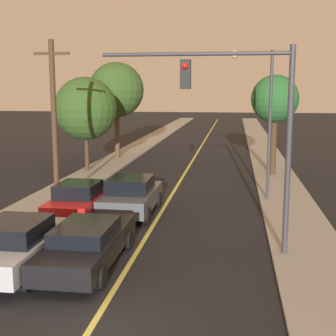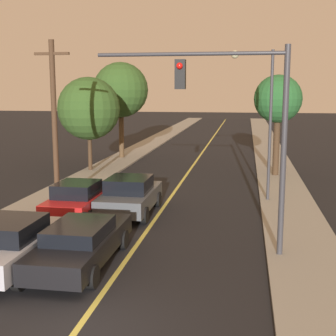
# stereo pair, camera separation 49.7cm
# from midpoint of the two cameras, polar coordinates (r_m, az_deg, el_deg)

# --- Properties ---
(ground_plane) EXTENTS (200.00, 200.00, 0.00)m
(ground_plane) POSITION_cam_midpoint_polar(r_m,az_deg,el_deg) (10.97, -11.13, -19.21)
(ground_plane) COLOR black
(road_surface) EXTENTS (8.63, 80.00, 0.01)m
(road_surface) POSITION_cam_midpoint_polar(r_m,az_deg,el_deg) (45.47, 3.93, 2.93)
(road_surface) COLOR black
(road_surface) RESTS_ON ground
(sidewalk_left) EXTENTS (2.50, 80.00, 0.12)m
(sidewalk_left) POSITION_cam_midpoint_polar(r_m,az_deg,el_deg) (46.20, -2.98, 3.11)
(sidewalk_left) COLOR gray
(sidewalk_left) RESTS_ON ground
(sidewalk_right) EXTENTS (2.50, 80.00, 0.12)m
(sidewalk_right) POSITION_cam_midpoint_polar(r_m,az_deg,el_deg) (45.39, 10.96, 2.83)
(sidewalk_right) COLOR gray
(sidewalk_right) RESTS_ON ground
(car_near_lane_front) EXTENTS (1.92, 5.14, 1.35)m
(car_near_lane_front) POSITION_cam_midpoint_polar(r_m,az_deg,el_deg) (14.38, -10.75, -8.97)
(car_near_lane_front) COLOR black
(car_near_lane_front) RESTS_ON ground
(car_near_lane_second) EXTENTS (2.07, 4.46, 1.62)m
(car_near_lane_second) POSITION_cam_midpoint_polar(r_m,az_deg,el_deg) (19.87, -5.22, -3.34)
(car_near_lane_second) COLOR #474C51
(car_near_lane_second) RESTS_ON ground
(car_outer_lane_front) EXTENTS (2.00, 4.48, 1.55)m
(car_outer_lane_front) POSITION_cam_midpoint_polar(r_m,az_deg,el_deg) (14.50, -18.81, -8.82)
(car_outer_lane_front) COLOR #A5A8B2
(car_outer_lane_front) RESTS_ON ground
(car_outer_lane_second) EXTENTS (1.91, 4.08, 1.55)m
(car_outer_lane_second) POSITION_cam_midpoint_polar(r_m,az_deg,el_deg) (19.37, -11.46, -3.89)
(car_outer_lane_second) COLOR red
(car_outer_lane_second) RESTS_ON ground
(traffic_signal_mast) EXTENTS (5.89, 0.42, 6.44)m
(traffic_signal_mast) POSITION_cam_midpoint_polar(r_m,az_deg,el_deg) (14.55, 8.29, 6.71)
(traffic_signal_mast) COLOR #333338
(traffic_signal_mast) RESTS_ON ground
(streetlamp_right) EXTENTS (1.94, 0.36, 6.89)m
(streetlamp_right) POSITION_cam_midpoint_polar(r_m,az_deg,el_deg) (22.07, 10.55, 7.65)
(streetlamp_right) COLOR #333338
(streetlamp_right) RESTS_ON ground
(utility_pole_left) EXTENTS (1.60, 0.24, 7.27)m
(utility_pole_left) POSITION_cam_midpoint_polar(r_m,az_deg,el_deg) (21.57, -14.37, 5.73)
(utility_pole_left) COLOR #422D1E
(utility_pole_left) RESTS_ON ground
(tree_left_near) EXTENTS (3.96, 3.96, 5.91)m
(tree_left_near) POSITION_cam_midpoint_polar(r_m,az_deg,el_deg) (30.17, -10.49, 7.13)
(tree_left_near) COLOR #3D2B1C
(tree_left_near) RESTS_ON ground
(tree_left_far) EXTENTS (4.10, 4.10, 7.14)m
(tree_left_far) POSITION_cam_midpoint_polar(r_m,az_deg,el_deg) (35.52, -6.72, 9.40)
(tree_left_far) COLOR #4C3823
(tree_left_far) RESTS_ON ground
(tree_right_near) EXTENTS (2.84, 2.84, 5.99)m
(tree_right_near) POSITION_cam_midpoint_polar(r_m,az_deg,el_deg) (28.75, 12.43, 8.13)
(tree_right_near) COLOR #3D2B1C
(tree_right_near) RESTS_ON ground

